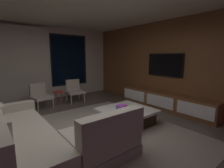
% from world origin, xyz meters
% --- Properties ---
extents(floor, '(9.20, 9.20, 0.00)m').
position_xyz_m(floor, '(0.00, 0.00, 0.00)').
color(floor, '#564C44').
extents(back_wall_with_window, '(6.60, 0.30, 2.70)m').
position_xyz_m(back_wall_with_window, '(-0.06, 3.62, 1.34)').
color(back_wall_with_window, beige).
rests_on(back_wall_with_window, floor).
extents(media_wall, '(0.12, 7.80, 2.70)m').
position_xyz_m(media_wall, '(3.06, 0.00, 1.35)').
color(media_wall, brown).
rests_on(media_wall, floor).
extents(area_rug, '(3.20, 3.80, 0.01)m').
position_xyz_m(area_rug, '(0.35, -0.10, 0.01)').
color(area_rug, gray).
rests_on(area_rug, floor).
extents(sectional_couch, '(1.98, 2.50, 0.82)m').
position_xyz_m(sectional_couch, '(-0.85, -0.09, 0.29)').
color(sectional_couch, '#A49C8C').
rests_on(sectional_couch, floor).
extents(coffee_table, '(1.16, 1.16, 0.36)m').
position_xyz_m(coffee_table, '(1.12, -0.00, 0.19)').
color(coffee_table, '#322210').
rests_on(coffee_table, floor).
extents(book_stack_on_coffee_table, '(0.26, 0.20, 0.08)m').
position_xyz_m(book_stack_on_coffee_table, '(1.07, 0.12, 0.40)').
color(book_stack_on_coffee_table, '#5944CE').
rests_on(book_stack_on_coffee_table, coffee_table).
extents(accent_chair_near_window, '(0.59, 0.61, 0.78)m').
position_xyz_m(accent_chair_near_window, '(1.01, 2.61, 0.43)').
color(accent_chair_near_window, '#B2ADA0').
rests_on(accent_chair_near_window, floor).
extents(accent_chair_by_curtain, '(0.63, 0.65, 0.78)m').
position_xyz_m(accent_chair_by_curtain, '(-0.17, 2.55, 0.43)').
color(accent_chair_by_curtain, '#B2ADA0').
rests_on(accent_chair_by_curtain, floor).
extents(side_stool, '(0.32, 0.32, 0.46)m').
position_xyz_m(side_stool, '(0.40, 2.56, 0.37)').
color(side_stool, red).
rests_on(side_stool, floor).
extents(media_console, '(0.46, 3.10, 0.52)m').
position_xyz_m(media_console, '(2.77, 0.05, 0.25)').
color(media_console, brown).
rests_on(media_console, floor).
extents(mounted_tv, '(0.05, 1.21, 0.70)m').
position_xyz_m(mounted_tv, '(2.95, 0.25, 1.35)').
color(mounted_tv, black).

